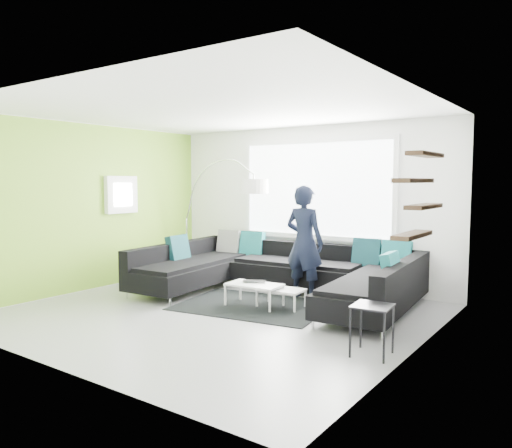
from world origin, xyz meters
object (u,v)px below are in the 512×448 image
Objects in this scene: side_table at (372,330)px; coffee_table at (267,296)px; arc_lamp at (186,218)px; person at (304,242)px; sectional_sofa at (276,274)px; laptop at (254,282)px.

coffee_table is at bearing 152.70° from side_table.
person is at bearing 4.87° from arc_lamp.
person is (2.83, -0.35, -0.23)m from arc_lamp.
sectional_sofa reaches higher than coffee_table.
side_table is at bearing 138.07° from person.
laptop is at bearing -101.73° from sectional_sofa.
person is 4.41× the size of laptop.
person is (-1.88, 1.84, 0.62)m from side_table.
side_table is 2.49m from laptop.
laptop reaches higher than coffee_table.
person is at bearing 37.29° from laptop.
person reaches higher than side_table.
person reaches higher than laptop.
laptop is (-0.06, -0.51, -0.05)m from sectional_sofa.
coffee_table is 0.29m from laptop.
side_table reaches higher than coffee_table.
side_table is 0.31× the size of person.
side_table is at bearing -39.70° from sectional_sofa.
sectional_sofa is 2.45× the size of person.
arc_lamp is 5.55× the size of laptop.
coffee_table is 2.30m from side_table.
sectional_sofa is 2.69m from side_table.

